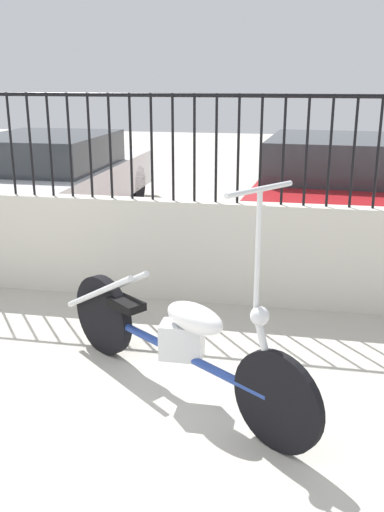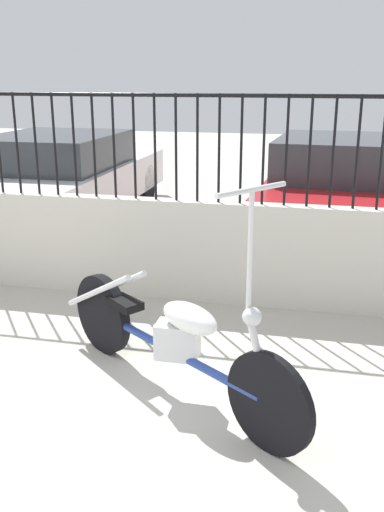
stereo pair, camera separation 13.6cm
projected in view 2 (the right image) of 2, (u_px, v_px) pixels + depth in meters
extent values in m
cube|color=beige|center=(128.00, 246.00, 5.56)|extent=(9.13, 0.18, 0.97)
cylinder|color=black|center=(17.00, 144.00, 5.50)|extent=(0.02, 0.02, 0.96)
cylinder|color=black|center=(36.00, 144.00, 5.46)|extent=(0.02, 0.02, 0.96)
cylinder|color=black|center=(55.00, 145.00, 5.42)|extent=(0.02, 0.02, 0.96)
cylinder|color=black|center=(74.00, 145.00, 5.38)|extent=(0.02, 0.02, 0.96)
cylinder|color=black|center=(94.00, 146.00, 5.33)|extent=(0.02, 0.02, 0.96)
cylinder|color=black|center=(114.00, 146.00, 5.29)|extent=(0.02, 0.02, 0.96)
cylinder|color=black|center=(134.00, 147.00, 5.25)|extent=(0.02, 0.02, 0.96)
cylinder|color=black|center=(155.00, 147.00, 5.21)|extent=(0.02, 0.02, 0.96)
cylinder|color=black|center=(176.00, 148.00, 5.17)|extent=(0.02, 0.02, 0.96)
cylinder|color=black|center=(197.00, 149.00, 5.12)|extent=(0.02, 0.02, 0.96)
cylinder|color=black|center=(219.00, 149.00, 5.08)|extent=(0.02, 0.02, 0.96)
cylinder|color=black|center=(241.00, 150.00, 5.04)|extent=(0.02, 0.02, 0.96)
cylinder|color=black|center=(264.00, 150.00, 5.00)|extent=(0.02, 0.02, 0.96)
cylinder|color=black|center=(286.00, 151.00, 4.96)|extent=(0.02, 0.02, 0.96)
cylinder|color=black|center=(310.00, 152.00, 4.91)|extent=(0.02, 0.02, 0.96)
cylinder|color=black|center=(333.00, 152.00, 4.87)|extent=(0.02, 0.02, 0.96)
cylinder|color=black|center=(357.00, 153.00, 4.83)|extent=(0.02, 0.02, 0.96)
cylinder|color=black|center=(382.00, 154.00, 4.79)|extent=(0.02, 0.02, 0.96)
cylinder|color=black|center=(122.00, 95.00, 5.13)|extent=(9.13, 0.04, 0.04)
cylinder|color=black|center=(269.00, 403.00, 3.21)|extent=(0.53, 0.40, 0.61)
cylinder|color=black|center=(103.00, 314.00, 4.42)|extent=(0.56, 0.43, 0.63)
cylinder|color=navy|center=(173.00, 351.00, 3.82)|extent=(1.30, 0.95, 0.06)
cube|color=silver|center=(177.00, 340.00, 3.75)|extent=(0.28, 0.18, 0.24)
ellipsoid|color=white|center=(189.00, 318.00, 3.60)|extent=(0.50, 0.43, 0.18)
cube|color=black|center=(124.00, 303.00, 4.15)|extent=(0.32, 0.29, 0.06)
cylinder|color=silver|center=(259.00, 357.00, 3.20)|extent=(0.21, 0.16, 0.51)
sphere|color=silver|center=(252.00, 317.00, 3.18)|extent=(0.11, 0.11, 0.11)
cylinder|color=silver|center=(250.00, 253.00, 3.09)|extent=(0.03, 0.03, 0.69)
cylinder|color=silver|center=(252.00, 190.00, 2.98)|extent=(0.33, 0.44, 0.03)
cylinder|color=silver|center=(97.00, 291.00, 4.27)|extent=(0.71, 0.53, 0.48)
cylinder|color=silver|center=(113.00, 287.00, 4.36)|extent=(0.71, 0.53, 0.48)
cylinder|color=black|center=(52.00, 180.00, 10.08)|extent=(0.11, 0.64, 0.64)
cylinder|color=black|center=(147.00, 184.00, 9.71)|extent=(0.11, 0.64, 0.64)
cylinder|color=black|center=(84.00, 222.00, 7.18)|extent=(0.11, 0.64, 0.64)
cube|color=silver|center=(64.00, 184.00, 8.57)|extent=(1.89, 4.39, 0.57)
cube|color=#2D3338|center=(55.00, 151.00, 8.21)|extent=(1.69, 2.11, 0.47)
cylinder|color=black|center=(288.00, 191.00, 9.15)|extent=(0.15, 0.65, 0.64)
cylinder|color=black|center=(261.00, 228.00, 6.86)|extent=(0.15, 0.65, 0.64)
cube|color=#AD191E|center=(342.00, 196.00, 7.71)|extent=(2.13, 4.14, 0.57)
cube|color=#2D3338|center=(345.00, 158.00, 7.36)|extent=(1.81, 2.04, 0.51)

